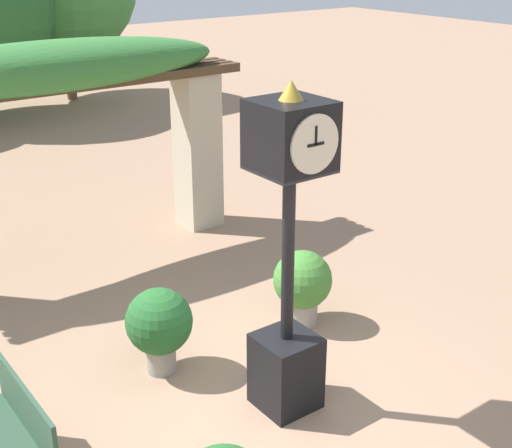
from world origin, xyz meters
The scene contains 6 objects.
ground_plane centered at (0.00, 0.00, 0.00)m, with size 60.00×60.00×0.00m, color #9E7A60.
pedestal_clock centered at (0.40, -0.09, 1.64)m, with size 0.63×0.67×3.27m.
pergola centered at (0.00, 4.53, 2.34)m, with size 5.77×1.18×3.12m.
potted_plant_near_left centered at (-0.31, 1.18, 0.57)m, with size 0.72×0.72×0.97m.
potted_plant_near_right centered at (1.57, 1.06, 0.53)m, with size 0.71×0.71×0.94m.
park_bench centered at (-2.12, 0.46, 0.43)m, with size 0.42×1.34×0.89m.
Camera 1 is at (-3.40, -4.73, 4.41)m, focal length 50.00 mm.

